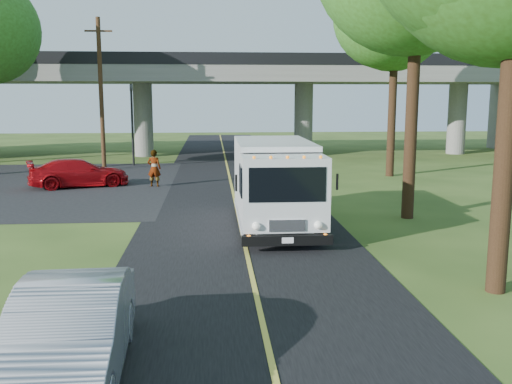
{
  "coord_description": "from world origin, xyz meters",
  "views": [
    {
      "loc": [
        -0.95,
        -11.06,
        4.43
      ],
      "look_at": [
        0.35,
        5.68,
        1.6
      ],
      "focal_mm": 40.0,
      "sensor_mm": 36.0,
      "label": 1
    }
  ],
  "objects": [
    {
      "name": "tree_right_far",
      "position": [
        9.21,
        19.84,
        8.3
      ],
      "size": [
        5.77,
        5.67,
        10.99
      ],
      "color": "#382314",
      "rests_on": "ground"
    },
    {
      "name": "overpass",
      "position": [
        0.0,
        32.0,
        4.56
      ],
      "size": [
        54.0,
        10.0,
        7.3
      ],
      "color": "slate",
      "rests_on": "ground"
    },
    {
      "name": "utility_pole",
      "position": [
        -7.5,
        24.0,
        4.59
      ],
      "size": [
        1.6,
        0.26,
        9.0
      ],
      "color": "#472D19",
      "rests_on": "ground"
    },
    {
      "name": "step_van",
      "position": [
        1.16,
        7.9,
        1.58
      ],
      "size": [
        2.6,
        6.95,
        2.91
      ],
      "rotation": [
        0.0,
        0.0,
        -0.0
      ],
      "color": "silver",
      "rests_on": "ground"
    },
    {
      "name": "ground",
      "position": [
        0.0,
        0.0,
        0.0
      ],
      "size": [
        120.0,
        120.0,
        0.0
      ],
      "primitive_type": "plane",
      "color": "#304819",
      "rests_on": "ground"
    },
    {
      "name": "road",
      "position": [
        0.0,
        10.0,
        0.01
      ],
      "size": [
        7.0,
        90.0,
        0.02
      ],
      "primitive_type": "cube",
      "color": "black",
      "rests_on": "ground"
    },
    {
      "name": "red_sedan",
      "position": [
        -7.52,
        17.41,
        0.69
      ],
      "size": [
        5.16,
        3.39,
        1.39
      ],
      "primitive_type": "imported",
      "rotation": [
        0.0,
        0.0,
        1.9
      ],
      "color": "#9B090E",
      "rests_on": "ground"
    },
    {
      "name": "pedestrian",
      "position": [
        -3.8,
        17.11,
        0.92
      ],
      "size": [
        0.75,
        0.58,
        1.84
      ],
      "primitive_type": "imported",
      "rotation": [
        0.0,
        0.0,
        2.92
      ],
      "color": "gray",
      "rests_on": "ground"
    },
    {
      "name": "lane_line",
      "position": [
        0.0,
        10.0,
        0.03
      ],
      "size": [
        0.12,
        90.0,
        0.01
      ],
      "primitive_type": "cube",
      "color": "gold",
      "rests_on": "road"
    },
    {
      "name": "traffic_signal",
      "position": [
        -6.0,
        26.0,
        3.2
      ],
      "size": [
        0.18,
        0.22,
        5.2
      ],
      "color": "black",
      "rests_on": "ground"
    },
    {
      "name": "parking_lot",
      "position": [
        -11.0,
        18.0,
        0.01
      ],
      "size": [
        16.0,
        18.0,
        0.01
      ],
      "primitive_type": "cube",
      "color": "black",
      "rests_on": "ground"
    },
    {
      "name": "silver_sedan",
      "position": [
        -3.2,
        -2.51,
        0.77
      ],
      "size": [
        1.87,
        4.78,
        1.55
      ],
      "primitive_type": "imported",
      "rotation": [
        0.0,
        0.0,
        0.05
      ],
      "color": "#989AA0",
      "rests_on": "ground"
    }
  ]
}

